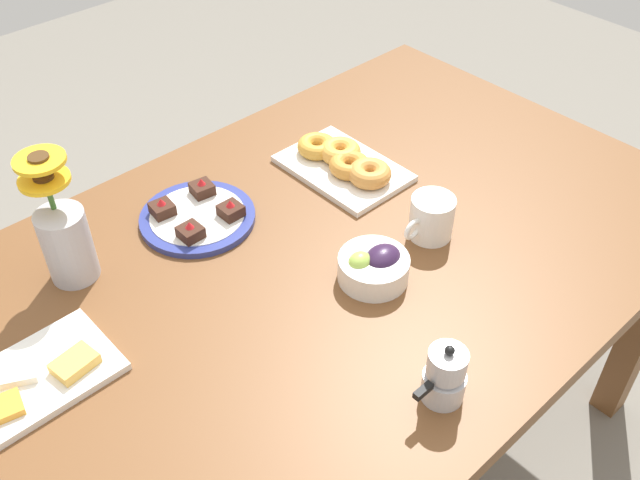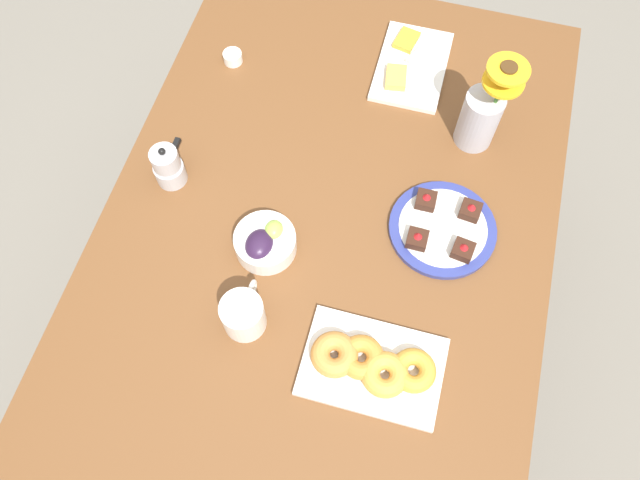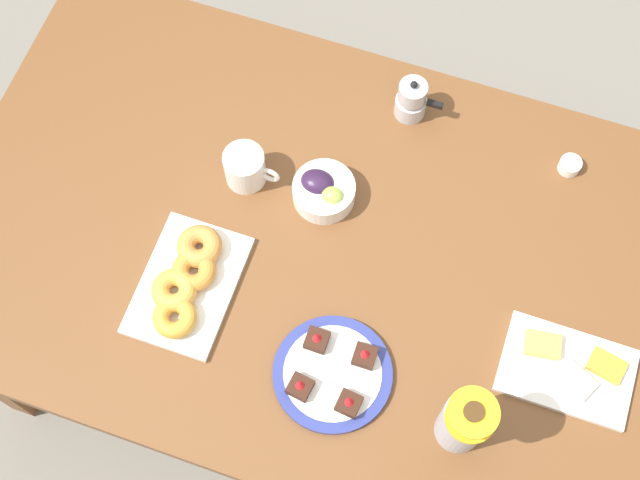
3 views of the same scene
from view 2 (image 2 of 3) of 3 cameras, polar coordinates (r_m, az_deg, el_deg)
name	(u,v)px [view 2 (image 2 of 3)]	position (r m, az deg, el deg)	size (l,w,h in m)	color
ground_plane	(320,343)	(2.06, 0.00, -9.44)	(6.00, 6.00, 0.00)	slate
dining_table	(320,263)	(1.45, 0.00, -2.15)	(1.60, 1.00, 0.74)	brown
coffee_mug	(243,315)	(1.27, -7.02, -6.78)	(0.12, 0.09, 0.09)	white
grape_bowl	(265,242)	(1.35, -5.06, -0.22)	(0.13, 0.13, 0.07)	white
cheese_platter	(411,65)	(1.66, 8.30, 15.54)	(0.26, 0.17, 0.03)	white
croissant_platter	(372,365)	(1.26, 4.75, -11.31)	(0.19, 0.28, 0.05)	white
jam_cup_honey	(233,57)	(1.67, -7.99, 16.24)	(0.05, 0.05, 0.03)	white
dessert_plate	(443,228)	(1.40, 11.15, 1.06)	(0.24, 0.24, 0.05)	navy
flower_vase	(482,115)	(1.49, 14.57, 11.02)	(0.09, 0.11, 0.26)	#B2B2BC
moka_pot	(168,167)	(1.45, -13.72, 6.53)	(0.11, 0.07, 0.12)	#B7B7BC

